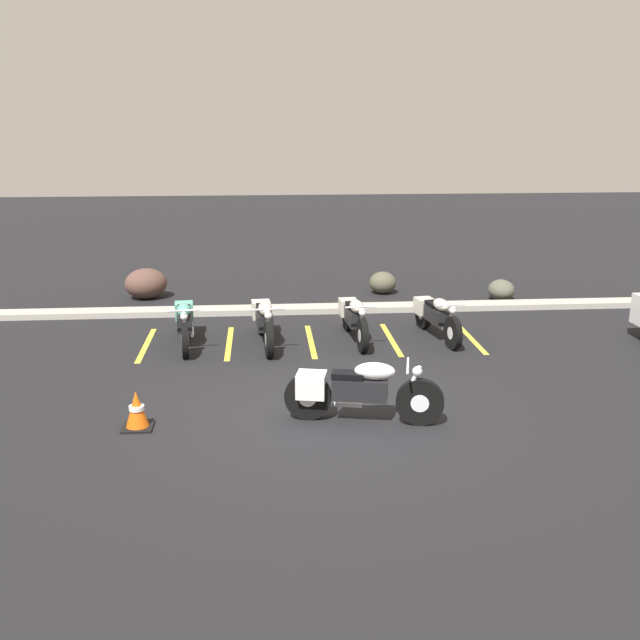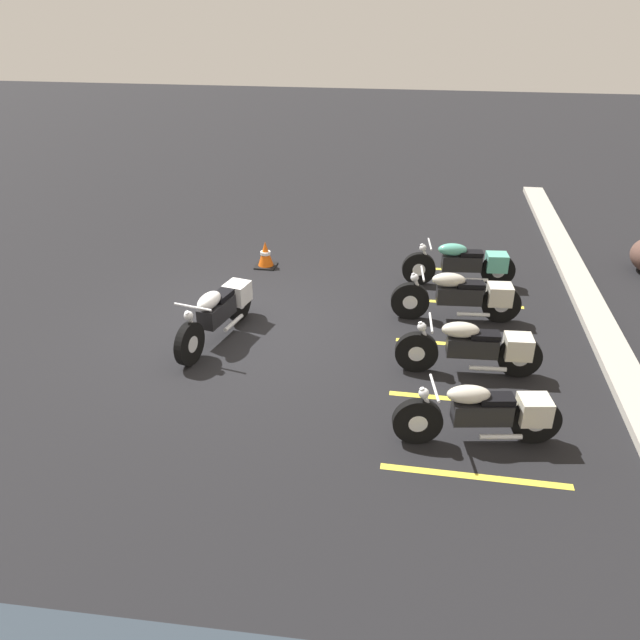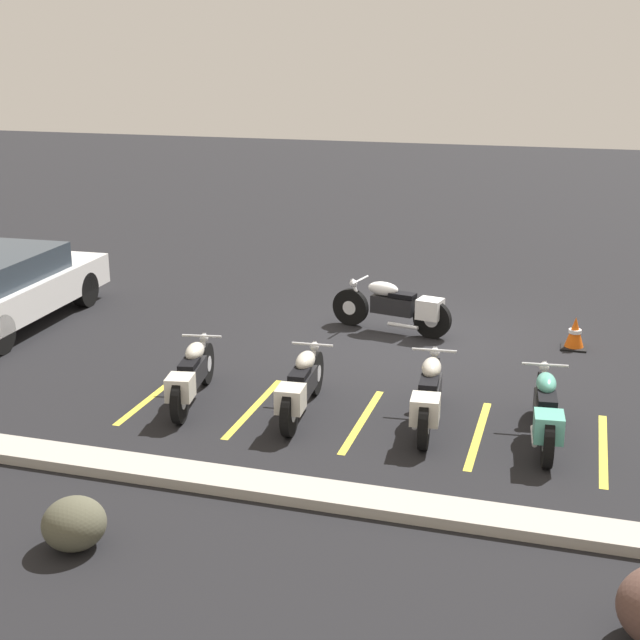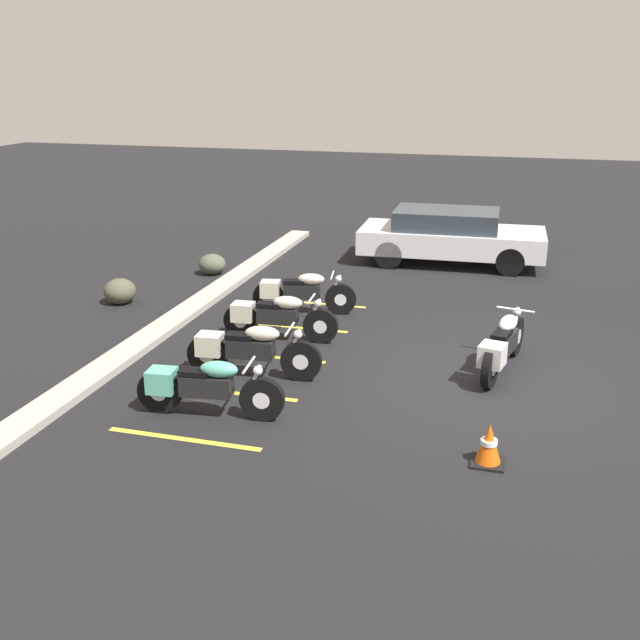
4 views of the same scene
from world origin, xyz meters
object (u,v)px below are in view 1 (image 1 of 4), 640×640
Objects in this scene: landscape_rock_1 at (383,283)px; motorcycle_white_featured at (355,390)px; parked_bike_1 at (264,320)px; parked_bike_3 at (435,315)px; landscape_rock_0 at (146,283)px; traffic_cone at (137,411)px; parked_bike_0 at (185,321)px; parked_bike_2 at (354,317)px; landscape_rock_2 at (501,290)px.

motorcycle_white_featured is at bearing -101.93° from landscape_rock_1.
landscape_rock_1 is (2.78, 3.77, -0.19)m from parked_bike_1.
motorcycle_white_featured is 4.36m from parked_bike_3.
traffic_cone is (0.94, -7.41, -0.10)m from landscape_rock_0.
traffic_cone is at bearing -9.97° from parked_bike_0.
traffic_cone is at bearing -45.15° from parked_bike_2.
motorcycle_white_featured is at bearing -62.64° from landscape_rock_0.
traffic_cone is (-7.03, -6.61, 0.01)m from landscape_rock_2.
parked_bike_3 reaches higher than traffic_cone.
parked_bike_0 is 5.60m from landscape_rock_1.
landscape_rock_2 is at bearing -19.00° from landscape_rock_1.
parked_bike_3 is 3.63m from landscape_rock_1.
landscape_rock_2 is (7.96, -0.80, -0.11)m from landscape_rock_0.
landscape_rock_1 is at bearing 158.76° from parked_bike_2.
parked_bike_3 is 3.82× the size of traffic_cone.
parked_bike_1 is 4.69m from landscape_rock_1.
landscape_rock_1 is 1.03× the size of landscape_rock_2.
landscape_rock_0 is at bearing 174.25° from landscape_rock_2.
landscape_rock_0 is at bearing 97.19° from traffic_cone.
landscape_rock_2 is (5.32, 2.90, -0.21)m from parked_bike_1.
traffic_cone is (-1.71, -3.72, -0.20)m from parked_bike_1.
landscape_rock_1 is (5.42, 0.07, -0.09)m from landscape_rock_0.
parked_bike_1 is at bearing 65.33° from traffic_cone.
motorcycle_white_featured reaches higher than parked_bike_0.
parked_bike_2 is 2.14× the size of landscape_rock_0.
landscape_rock_2 is at bearing 113.48° from parked_bike_1.
landscape_rock_0 is at bearing -167.37° from parked_bike_0.
parked_bike_0 is 4.62m from parked_bike_3.
landscape_rock_0 is at bearing -179.22° from landscape_rock_1.
landscape_rock_1 is (1.58, 7.49, -0.20)m from motorcycle_white_featured.
landscape_rock_1 is at bearing 176.52° from parked_bike_3.
motorcycle_white_featured reaches higher than parked_bike_1.
landscape_rock_1 is 8.73m from traffic_cone.
motorcycle_white_featured is at bearing -0.02° from traffic_cone.
parked_bike_1 reaches higher than landscape_rock_2.
parked_bike_1 is 3.19m from parked_bike_3.
parked_bike_0 is at bearing -98.91° from parked_bike_3.
traffic_cone is at bearing -61.48° from parked_bike_3.
landscape_rock_2 is at bearing 69.94° from motorcycle_white_featured.
parked_bike_0 reaches higher than parked_bike_3.
parked_bike_1 reaches higher than landscape_rock_1.
parked_bike_0 reaches higher than landscape_rock_0.
traffic_cone reaches higher than landscape_rock_1.
parked_bike_1 is at bearing -126.36° from landscape_rock_1.
motorcycle_white_featured is 3.49× the size of landscape_rock_2.
parked_bike_1 is at bearing 80.81° from parked_bike_0.
parked_bike_2 is at bearing -107.21° from landscape_rock_1.
parked_bike_2 reaches higher than traffic_cone.
parked_bike_0 is 3.95× the size of traffic_cone.
parked_bike_0 reaches higher than landscape_rock_1.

